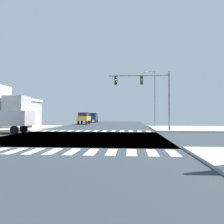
{
  "coord_description": "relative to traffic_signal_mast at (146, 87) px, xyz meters",
  "views": [
    {
      "loc": [
        4.16,
        -18.53,
        1.86
      ],
      "look_at": [
        2.0,
        8.73,
        2.21
      ],
      "focal_mm": 36.2,
      "sensor_mm": 36.0,
      "label": 1
    }
  ],
  "objects": [
    {
      "name": "street_lamp",
      "position": [
        1.91,
        9.71,
        0.14
      ],
      "size": [
        1.78,
        0.32,
        8.79
      ],
      "color": "gray",
      "rests_on": "ground"
    },
    {
      "name": "suv_farside_1",
      "position": [
        -10.97,
        29.71,
        -3.66
      ],
      "size": [
        1.96,
        4.6,
        2.34
      ],
      "rotation": [
        0.0,
        0.0,
        3.14
      ],
      "color": "black",
      "rests_on": "ground"
    },
    {
      "name": "crosswalk_far",
      "position": [
        -6.22,
        -0.32,
        -5.05
      ],
      "size": [
        13.5,
        2.0,
        0.01
      ],
      "color": "white",
      "rests_on": "ground"
    },
    {
      "name": "suv_leading_2",
      "position": [
        -10.97,
        18.4,
        -3.66
      ],
      "size": [
        1.96,
        4.6,
        2.34
      ],
      "rotation": [
        0.0,
        0.0,
        3.14
      ],
      "color": "black",
      "rests_on": "ground"
    },
    {
      "name": "sidewalk_corner_nw",
      "position": [
        -18.97,
        4.38,
        -4.99
      ],
      "size": [
        12.0,
        12.0,
        0.14
      ],
      "color": "#A8A28B",
      "rests_on": "ground"
    },
    {
      "name": "sidewalk_corner_ne",
      "position": [
        7.03,
        4.38,
        -4.99
      ],
      "size": [
        12.0,
        12.0,
        0.14
      ],
      "color": "#A09B91",
      "rests_on": "ground"
    },
    {
      "name": "traffic_signal_mast",
      "position": [
        0.0,
        0.0,
        0.0
      ],
      "size": [
        7.04,
        0.55,
        6.83
      ],
      "color": "gray",
      "rests_on": "ground"
    },
    {
      "name": "ground",
      "position": [
        -5.97,
        -7.62,
        -5.08
      ],
      "size": [
        90.0,
        90.0,
        0.05
      ],
      "color": "#2B3339"
    },
    {
      "name": "crosswalk_near",
      "position": [
        -6.22,
        -14.92,
        -5.05
      ],
      "size": [
        13.5,
        2.0,
        0.01
      ],
      "color": "white",
      "rests_on": "ground"
    }
  ]
}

